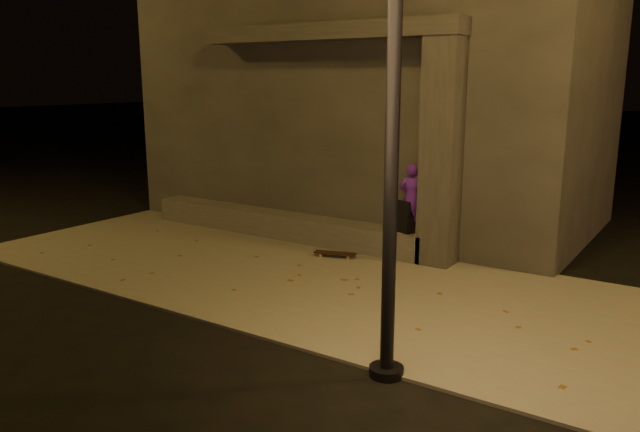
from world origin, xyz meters
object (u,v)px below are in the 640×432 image
Objects in this scene: skateboard at (335,253)px; column at (442,154)px; skateboarder at (411,198)px; backpack at (405,221)px.

column is at bearing 5.65° from skateboard.
skateboarder is 0.40m from backpack.
backpack is at bearing 180.00° from column.
column reaches higher than skateboard.
skateboarder is 2.15× the size of backpack.
column reaches higher than skateboarder.
column is 4.85× the size of skateboard.
skateboarder reaches higher than backpack.
column is at bearing 21.88° from backpack.
skateboarder is at bearing 21.88° from backpack.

